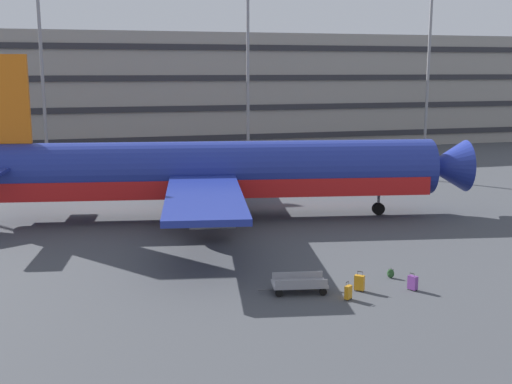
{
  "coord_description": "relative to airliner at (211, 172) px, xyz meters",
  "views": [
    {
      "loc": [
        -8.96,
        -45.07,
        10.5
      ],
      "look_at": [
        1.6,
        -7.39,
        3.0
      ],
      "focal_mm": 45.21,
      "sensor_mm": 36.0,
      "label": 1
    }
  ],
  "objects": [
    {
      "name": "backpack_orange",
      "position": [
        6.08,
        -15.55,
        -3.12
      ],
      "size": [
        0.41,
        0.37,
        0.52
      ],
      "color": "#264C26",
      "rests_on": "ground_plane"
    },
    {
      "name": "light_mast_center_left",
      "position": [
        10.24,
        28.19,
        8.12
      ],
      "size": [
        1.8,
        0.5,
        19.62
      ],
      "color": "gray",
      "rests_on": "ground_plane"
    },
    {
      "name": "light_mast_left",
      "position": [
        -12.11,
        28.19,
        7.88
      ],
      "size": [
        1.8,
        0.5,
        19.16
      ],
      "color": "gray",
      "rests_on": "ground_plane"
    },
    {
      "name": "suitcase_teal",
      "position": [
        3.73,
        -16.9,
        -2.94
      ],
      "size": [
        0.52,
        0.5,
        0.95
      ],
      "color": "orange",
      "rests_on": "ground_plane"
    },
    {
      "name": "baggage_cart",
      "position": [
        0.88,
        -16.31,
        -2.92
      ],
      "size": [
        3.37,
        1.74,
        0.82
      ],
      "color": "gray",
      "rests_on": "ground_plane"
    },
    {
      "name": "ground_plane",
      "position": [
        -0.05,
        1.09,
        -3.35
      ],
      "size": [
        600.0,
        600.0,
        0.0
      ],
      "primitive_type": "plane",
      "color": "#424449"
    },
    {
      "name": "suitcase_large",
      "position": [
        2.73,
        -17.86,
        -2.99
      ],
      "size": [
        0.43,
        0.39,
        0.85
      ],
      "color": "orange",
      "rests_on": "ground_plane"
    },
    {
      "name": "suitcase_scuffed",
      "position": [
        6.24,
        -17.5,
        -2.96
      ],
      "size": [
        0.42,
        0.52,
        0.86
      ],
      "color": "#72388C",
      "rests_on": "ground_plane"
    },
    {
      "name": "light_mast_center_right",
      "position": [
        33.32,
        28.19,
        10.77
      ],
      "size": [
        1.8,
        0.5,
        24.77
      ],
      "color": "gray",
      "rests_on": "ground_plane"
    },
    {
      "name": "airliner",
      "position": [
        0.0,
        0.0,
        0.0
      ],
      "size": [
        37.45,
        30.3,
        11.46
      ],
      "color": "navy",
      "rests_on": "ground_plane"
    },
    {
      "name": "terminal_structure",
      "position": [
        -0.05,
        45.44,
        4.15
      ],
      "size": [
        124.81,
        18.83,
        15.0
      ],
      "color": "gray",
      "rests_on": "ground_plane"
    }
  ]
}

